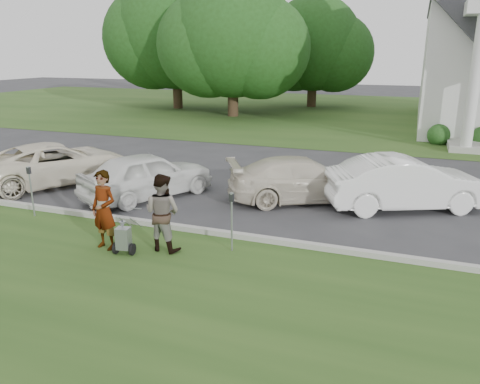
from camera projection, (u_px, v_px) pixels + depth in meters
The scene contains 16 objects.
ground at pixel (213, 244), 11.27m from camera, with size 120.00×120.00×0.00m, color #333335.
grass_strip at pixel (147, 304), 8.57m from camera, with size 80.00×7.00×0.01m, color #274919.
church_lawn at pixel (355, 113), 35.50m from camera, with size 80.00×30.00×0.01m, color #274919.
curb at pixel (221, 233), 11.74m from camera, with size 80.00×0.18×0.15m, color #9E9E93.
tree_left at pixel (233, 42), 32.21m from camera, with size 10.63×8.40×9.71m.
tree_far at pixel (175, 35), 36.73m from camera, with size 11.64×9.20×10.73m.
tree_back at pixel (314, 48), 38.16m from camera, with size 9.61×7.60×8.89m.
striping_cart at pixel (124, 239), 10.61m from camera, with size 0.53×0.98×0.86m.
person_left at pixel (104, 211), 10.77m from camera, with size 0.68×0.45×1.87m, color #999999.
person_right at pixel (162, 213), 10.70m from camera, with size 0.88×0.69×1.82m, color #999999.
parking_meter_near at pixel (232, 215), 10.62m from camera, with size 0.10×0.09×1.42m.
parking_meter_far at pixel (31, 185), 12.91m from camera, with size 0.10×0.09×1.44m.
car_a at pixel (56, 163), 16.33m from camera, with size 2.38×5.17×1.44m, color #EFE6CB.
car_b at pixel (147, 175), 14.71m from camera, with size 1.73×4.29×1.46m, color white.
car_c at pixel (303, 179), 14.45m from camera, with size 1.88×4.62×1.34m, color beige.
car_d at pixel (405, 183), 13.64m from camera, with size 1.63×4.69×1.54m, color white.
Camera 1 is at (4.25, -9.54, 4.45)m, focal length 35.00 mm.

